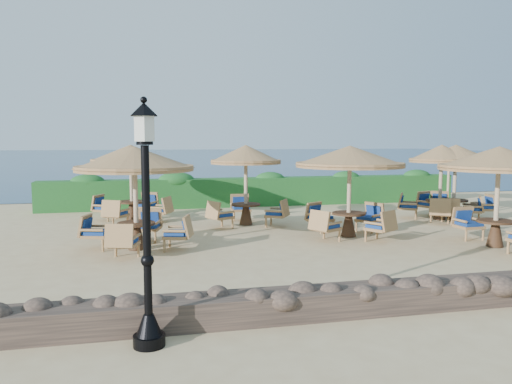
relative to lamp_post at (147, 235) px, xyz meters
name	(u,v)px	position (x,y,z in m)	size (l,w,h in m)	color
ground	(315,237)	(4.80, 6.80, -1.55)	(120.00, 120.00, 0.00)	#CEB582
sea	(173,157)	(4.80, 76.80, -1.55)	(160.00, 160.00, 0.00)	#0A2346
hedge	(259,192)	(4.80, 14.00, -0.95)	(18.00, 0.90, 1.20)	#184D1F
stone_wall	(437,294)	(4.80, 0.60, -1.33)	(15.00, 0.65, 0.44)	brown
lamp_post	(147,235)	(0.00, 0.00, 0.00)	(0.44, 0.44, 3.31)	black
extra_parasol	(449,155)	(12.60, 12.00, 0.62)	(2.30, 2.30, 2.41)	#C6AE8B
cafe_set_0	(135,177)	(-0.23, 6.25, 0.33)	(3.04, 3.04, 2.65)	#C6AE8B
cafe_set_1	(350,171)	(5.80, 6.69, 0.36)	(3.16, 3.16, 2.65)	#C6AE8B
cafe_set_2	(498,169)	(9.01, 4.51, 0.50)	(3.06, 3.06, 2.65)	#C6AE8B
cafe_set_3	(131,170)	(-0.43, 10.89, 0.25)	(2.80, 2.80, 2.65)	#C6AE8B
cafe_set_4	(246,171)	(3.27, 9.32, 0.24)	(2.77, 2.59, 2.65)	#C6AE8B
cafe_set_5	(441,174)	(10.19, 8.87, 0.09)	(2.74, 2.74, 2.65)	#C6AE8B
cafe_set_6	(455,168)	(10.71, 8.81, 0.28)	(2.69, 2.73, 2.65)	#C6AE8B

